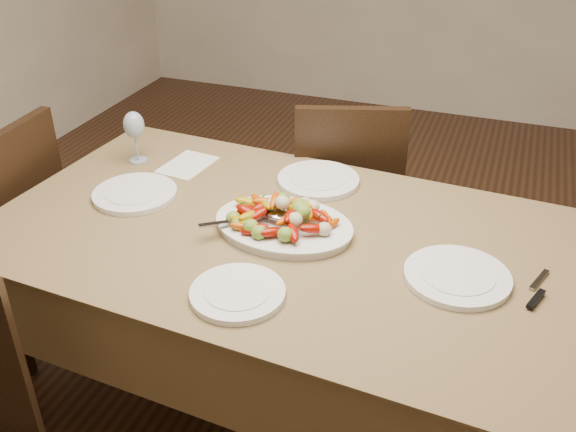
% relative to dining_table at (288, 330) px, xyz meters
% --- Properties ---
extents(floor, '(6.00, 6.00, 0.00)m').
position_rel_dining_table_xyz_m(floor, '(0.17, 0.14, -0.38)').
color(floor, '#351E10').
rests_on(floor, ground).
extents(dining_table, '(1.90, 1.16, 0.76)m').
position_rel_dining_table_xyz_m(dining_table, '(0.00, 0.00, 0.00)').
color(dining_table, brown).
rests_on(dining_table, ground).
extents(chair_far, '(0.53, 0.53, 0.95)m').
position_rel_dining_table_xyz_m(chair_far, '(-0.03, 0.78, 0.10)').
color(chair_far, black).
rests_on(chair_far, ground).
extents(serving_platter, '(0.44, 0.34, 0.02)m').
position_rel_dining_table_xyz_m(serving_platter, '(-0.02, 0.01, 0.39)').
color(serving_platter, white).
rests_on(serving_platter, dining_table).
extents(roasted_vegetables, '(0.36, 0.26, 0.09)m').
position_rel_dining_table_xyz_m(roasted_vegetables, '(-0.02, 0.01, 0.45)').
color(roasted_vegetables, '#810C02').
rests_on(roasted_vegetables, serving_platter).
extents(serving_spoon, '(0.24, 0.24, 0.03)m').
position_rel_dining_table_xyz_m(serving_spoon, '(-0.09, -0.02, 0.43)').
color(serving_spoon, '#9EA0A8').
rests_on(serving_spoon, serving_platter).
extents(plate_left, '(0.28, 0.28, 0.02)m').
position_rel_dining_table_xyz_m(plate_left, '(-0.56, 0.04, 0.39)').
color(plate_left, white).
rests_on(plate_left, dining_table).
extents(plate_right, '(0.29, 0.29, 0.02)m').
position_rel_dining_table_xyz_m(plate_right, '(0.51, -0.06, 0.39)').
color(plate_right, white).
rests_on(plate_right, dining_table).
extents(plate_far, '(0.28, 0.28, 0.02)m').
position_rel_dining_table_xyz_m(plate_far, '(-0.02, 0.35, 0.39)').
color(plate_far, white).
rests_on(plate_far, dining_table).
extents(plate_near, '(0.25, 0.25, 0.02)m').
position_rel_dining_table_xyz_m(plate_near, '(-0.02, -0.33, 0.39)').
color(plate_near, white).
rests_on(plate_near, dining_table).
extents(wine_glass, '(0.08, 0.08, 0.20)m').
position_rel_dining_table_xyz_m(wine_glass, '(-0.70, 0.28, 0.48)').
color(wine_glass, '#8C99A5').
rests_on(wine_glass, dining_table).
extents(menu_card, '(0.17, 0.23, 0.00)m').
position_rel_dining_table_xyz_m(menu_card, '(-0.51, 0.31, 0.38)').
color(menu_card, silver).
rests_on(menu_card, dining_table).
extents(table_knife, '(0.08, 0.19, 0.01)m').
position_rel_dining_table_xyz_m(table_knife, '(0.72, -0.05, 0.38)').
color(table_knife, '#9EA0A8').
rests_on(table_knife, dining_table).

